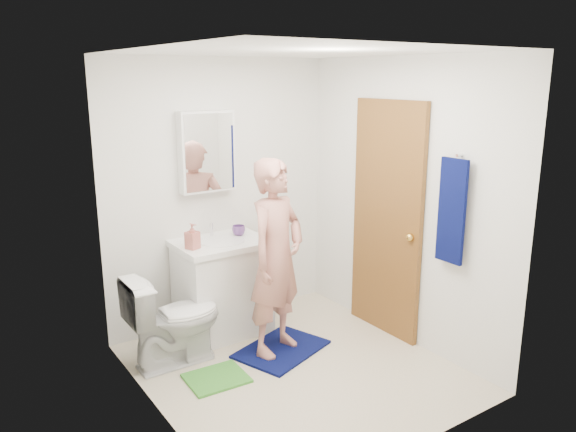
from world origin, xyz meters
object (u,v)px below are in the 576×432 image
object	(u,v)px
towel	(452,211)
toothbrush_cup	(239,230)
toilet	(174,319)
soap_dispenser	(192,236)
medicine_cabinet	(207,152)
man	(276,258)
vanity_cabinet	(223,289)

from	to	relation	value
towel	toothbrush_cup	world-z (taller)	towel
toilet	soap_dispenser	size ratio (longest dim) A/B	3.53
medicine_cabinet	soap_dispenser	xyz separation A→B (m)	(-0.30, -0.30, -0.64)
medicine_cabinet	towel	bearing A→B (deg)	-55.39
toilet	man	bearing A→B (deg)	-111.28
medicine_cabinet	soap_dispenser	size ratio (longest dim) A/B	3.28
vanity_cabinet	soap_dispenser	world-z (taller)	soap_dispenser
medicine_cabinet	toilet	distance (m)	1.45
medicine_cabinet	toothbrush_cup	xyz separation A→B (m)	(0.21, -0.16, -0.70)
vanity_cabinet	toilet	world-z (taller)	vanity_cabinet
vanity_cabinet	toothbrush_cup	size ratio (longest dim) A/B	6.91
medicine_cabinet	soap_dispenser	distance (m)	0.77
toothbrush_cup	man	bearing A→B (deg)	-91.86
towel	toothbrush_cup	size ratio (longest dim) A/B	6.91
vanity_cabinet	toilet	distance (m)	0.65
vanity_cabinet	medicine_cabinet	bearing A→B (deg)	90.00
medicine_cabinet	toothbrush_cup	size ratio (longest dim) A/B	6.05
soap_dispenser	man	distance (m)	0.72
vanity_cabinet	man	xyz separation A→B (m)	(0.19, -0.59, 0.42)
toilet	man	xyz separation A→B (m)	(0.77, -0.30, 0.45)
toilet	man	world-z (taller)	man
medicine_cabinet	soap_dispenser	bearing A→B (deg)	-135.39
towel	man	bearing A→B (deg)	138.01
man	medicine_cabinet	bearing A→B (deg)	81.84
medicine_cabinet	toothbrush_cup	bearing A→B (deg)	-38.29
towel	soap_dispenser	bearing A→B (deg)	136.31
medicine_cabinet	towel	world-z (taller)	medicine_cabinet
towel	man	size ratio (longest dim) A/B	0.50
medicine_cabinet	toothbrush_cup	world-z (taller)	medicine_cabinet
towel	toilet	distance (m)	2.30
towel	toothbrush_cup	bearing A→B (deg)	122.17
medicine_cabinet	man	world-z (taller)	medicine_cabinet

